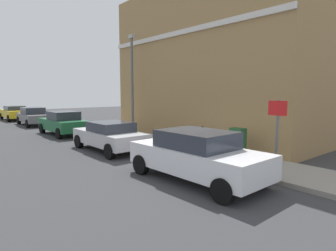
% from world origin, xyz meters
% --- Properties ---
extents(ground, '(80.00, 80.00, 0.00)m').
position_xyz_m(ground, '(0.00, 0.00, 0.00)').
color(ground, '#38383A').
extents(sidewalk, '(2.39, 30.00, 0.15)m').
position_xyz_m(sidewalk, '(2.01, 6.00, 0.07)').
color(sidewalk, gray).
rests_on(sidewalk, ground).
extents(corner_building, '(7.19, 11.94, 8.33)m').
position_xyz_m(corner_building, '(6.75, 3.97, 4.16)').
color(corner_building, '#9E7A4C').
rests_on(corner_building, ground).
extents(car_white, '(2.07, 4.48, 1.52)m').
position_xyz_m(car_white, '(-0.65, -1.04, 0.79)').
color(car_white, silver).
rests_on(car_white, ground).
extents(car_silver, '(1.93, 4.16, 1.33)m').
position_xyz_m(car_silver, '(-0.51, 4.61, 0.70)').
color(car_silver, '#B7B7BC').
rests_on(car_silver, ground).
extents(car_green, '(1.90, 4.17, 1.48)m').
position_xyz_m(car_green, '(-0.40, 10.87, 0.76)').
color(car_green, '#195933').
rests_on(car_green, ground).
extents(car_grey, '(1.88, 4.37, 1.45)m').
position_xyz_m(car_grey, '(-0.40, 17.65, 0.75)').
color(car_grey, slate).
rests_on(car_grey, ground).
extents(car_yellow, '(1.89, 4.33, 1.37)m').
position_xyz_m(car_yellow, '(-0.60, 23.30, 0.73)').
color(car_yellow, gold).
rests_on(car_yellow, ground).
extents(utility_cabinet, '(0.46, 0.61, 1.15)m').
position_xyz_m(utility_cabinet, '(2.28, -0.36, 0.68)').
color(utility_cabinet, '#1E4C28').
rests_on(utility_cabinet, sidewalk).
extents(bollard_near_cabinet, '(0.14, 0.14, 1.04)m').
position_xyz_m(bollard_near_cabinet, '(2.38, 1.58, 0.70)').
color(bollard_near_cabinet, black).
rests_on(bollard_near_cabinet, sidewalk).
extents(street_sign, '(0.08, 0.60, 2.30)m').
position_xyz_m(street_sign, '(1.20, -2.56, 1.66)').
color(street_sign, '#59595B').
rests_on(street_sign, sidewalk).
extents(lamppost, '(0.20, 0.44, 5.72)m').
position_xyz_m(lamppost, '(2.22, 6.94, 3.30)').
color(lamppost, '#59595B').
rests_on(lamppost, sidewalk).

